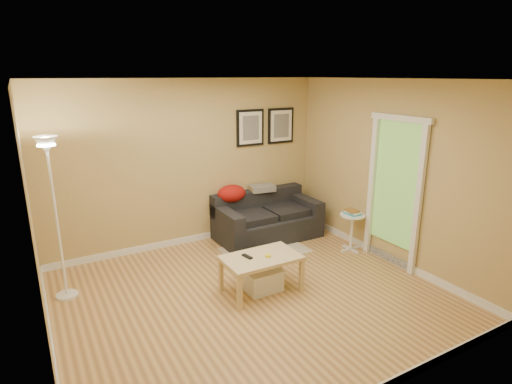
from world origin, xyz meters
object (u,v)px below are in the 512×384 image
Objects in this scene: floor_lamp at (57,225)px; side_table at (351,232)px; coffee_table at (261,274)px; storage_bin at (263,280)px; sofa at (268,216)px; book_stack at (352,212)px.

side_table is at bearing -9.41° from floor_lamp.
coffee_table is 0.48× the size of floor_lamp.
coffee_table is 2.07× the size of storage_bin.
sofa is at bearing 55.03° from coffee_table.
floor_lamp is (-4.02, 0.67, 0.65)m from side_table.
coffee_table is 0.10m from storage_bin.
storage_bin is at bearing -123.14° from sofa.
side_table is (1.86, 0.41, 0.05)m from coffee_table.
coffee_table is 1.91m from side_table.
floor_lamp reaches higher than side_table.
side_table is (0.86, -1.09, -0.08)m from sofa.
side_table is 2.54× the size of book_stack.
storage_bin is 1.88m from side_table.
coffee_table is 2.52m from floor_lamp.
book_stack is 0.12× the size of floor_lamp.
floor_lamp reaches higher than book_stack.
storage_bin is 1.99× the size of book_stack.
sofa is 1.40m from book_stack.
floor_lamp is (-4.02, 0.65, 0.32)m from book_stack.
storage_bin is 0.23× the size of floor_lamp.
sofa is 0.85× the size of floor_lamp.
storage_bin is (-0.97, -1.49, -0.23)m from sofa.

